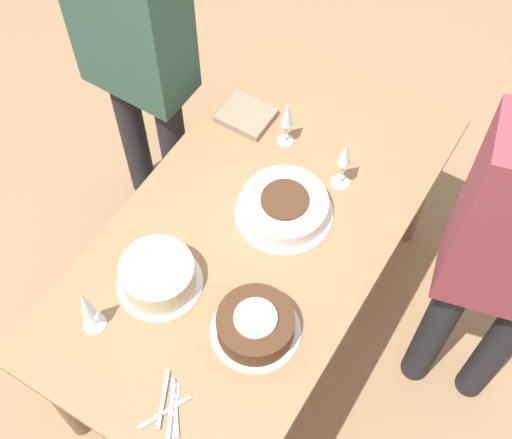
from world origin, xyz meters
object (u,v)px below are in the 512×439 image
at_px(wine_glass_near, 287,116).
at_px(person_watching, 134,46).
at_px(cake_center_white, 284,207).
at_px(cake_front_chocolate, 255,325).
at_px(wine_glass_far, 345,157).
at_px(cake_back_decorated, 158,275).
at_px(wine_glass_extra, 86,305).

distance_m(wine_glass_near, person_watching, 0.61).
bearing_deg(cake_center_white, cake_front_chocolate, -161.07).
bearing_deg(person_watching, cake_center_white, -16.08).
bearing_deg(wine_glass_far, cake_center_white, 153.64).
relative_size(wine_glass_far, person_watching, 0.14).
xyz_separation_m(cake_center_white, cake_back_decorated, (-0.43, 0.20, 0.01)).
distance_m(wine_glass_extra, person_watching, 0.99).
relative_size(wine_glass_near, wine_glass_extra, 0.95).
distance_m(wine_glass_near, wine_glass_extra, 0.91).
bearing_deg(cake_front_chocolate, wine_glass_extra, 119.06).
distance_m(cake_back_decorated, person_watching, 0.87).
bearing_deg(person_watching, wine_glass_near, 3.87).
bearing_deg(cake_front_chocolate, cake_center_white, 18.93).
height_order(cake_center_white, wine_glass_far, wine_glass_far).
xyz_separation_m(cake_center_white, person_watching, (0.23, 0.76, 0.13)).
relative_size(wine_glass_near, wine_glass_far, 0.93).
relative_size(cake_back_decorated, wine_glass_extra, 1.28).
distance_m(cake_center_white, wine_glass_far, 0.25).
xyz_separation_m(cake_front_chocolate, wine_glass_extra, (-0.24, 0.42, 0.09)).
bearing_deg(cake_center_white, wine_glass_extra, 156.18).
xyz_separation_m(cake_center_white, wine_glass_extra, (-0.64, 0.28, 0.10)).
xyz_separation_m(wine_glass_near, wine_glass_extra, (-0.90, 0.14, 0.00)).
bearing_deg(cake_front_chocolate, cake_back_decorated, 93.32).
relative_size(cake_front_chocolate, wine_glass_near, 1.37).
height_order(wine_glass_near, wine_glass_far, wine_glass_far).
height_order(cake_front_chocolate, wine_glass_far, wine_glass_far).
relative_size(cake_center_white, wine_glass_far, 1.53).
xyz_separation_m(wine_glass_near, wine_glass_far, (-0.06, -0.25, 0.01)).
relative_size(cake_center_white, person_watching, 0.21).
relative_size(cake_front_chocolate, cake_back_decorated, 1.01).
height_order(cake_center_white, cake_front_chocolate, cake_front_chocolate).
bearing_deg(cake_center_white, person_watching, 73.08).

